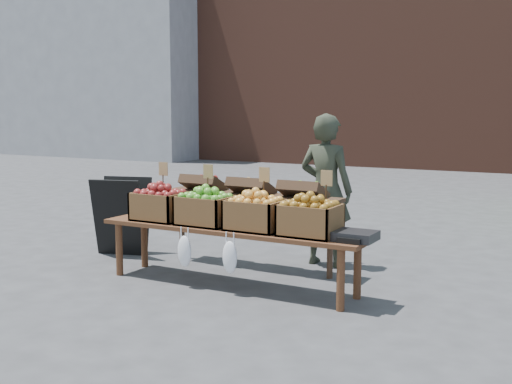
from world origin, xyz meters
The scene contains 11 objects.
ground centered at (0.00, 0.00, 0.00)m, with size 80.00×80.00×0.00m, color #404042.
grey_building centered at (-14.00, 13.00, 3.50)m, with size 8.00×3.00×7.00m, color gray.
vendor centered at (-0.61, 1.63, 0.82)m, with size 0.60×0.39×1.63m, color #2C3225.
chalkboard_sign centered at (-2.87, 0.94, 0.45)m, with size 0.60×0.33×0.91m, color black, non-canonical shape.
back_table centered at (-1.25, 1.13, 0.52)m, with size 2.10×0.44×1.04m, color #3A2619, non-canonical shape.
display_bench centered at (-1.07, 0.41, 0.28)m, with size 2.70×0.56×0.57m, color #4E2C19, non-canonical shape.
crate_golden_apples centered at (-1.89, 0.41, 0.71)m, with size 0.50×0.40×0.28m, color maroon, non-canonical shape.
crate_russet_pears centered at (-1.34, 0.41, 0.71)m, with size 0.50×0.40×0.28m, color #419A22, non-canonical shape.
crate_red_apples centered at (-0.79, 0.41, 0.71)m, with size 0.50×0.40×0.28m, color gold, non-canonical shape.
crate_green_apples centered at (-0.24, 0.41, 0.71)m, with size 0.50×0.40×0.28m, color #8F5F18, non-canonical shape.
weighing_scale centered at (0.18, 0.41, 0.61)m, with size 0.34×0.30×0.08m, color black.
Camera 1 is at (2.05, -4.68, 1.68)m, focal length 45.00 mm.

